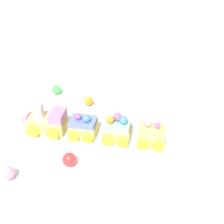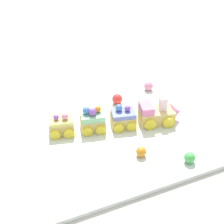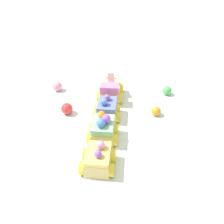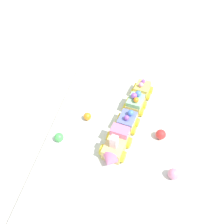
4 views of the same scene
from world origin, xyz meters
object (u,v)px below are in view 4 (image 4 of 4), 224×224
(cake_car_blueberry, at_px, (127,122))
(cake_car_mint, at_px, (135,103))
(cake_train_locomotive, at_px, (115,146))
(cake_car_lemon, at_px, (142,90))
(gumball_pink, at_px, (174,174))
(gumball_red, at_px, (161,134))
(gumball_orange, at_px, (87,116))
(gumball_green, at_px, (59,137))

(cake_car_blueberry, relative_size, cake_car_mint, 1.00)
(cake_car_blueberry, bearing_deg, cake_car_mint, -179.79)
(cake_train_locomotive, bearing_deg, cake_car_blueberry, 179.85)
(cake_car_lemon, distance_m, gumball_pink, 0.32)
(cake_car_lemon, relative_size, gumball_red, 2.58)
(cake_train_locomotive, relative_size, gumball_pink, 4.25)
(cake_car_blueberry, relative_size, gumball_pink, 2.71)
(gumball_pink, xyz_separation_m, gumball_orange, (-0.16, -0.26, -0.00))
(cake_train_locomotive, bearing_deg, cake_car_lemon, -179.96)
(cake_car_mint, relative_size, gumball_green, 2.93)
(cake_car_mint, xyz_separation_m, gumball_pink, (0.22, 0.11, -0.01))
(cake_train_locomotive, xyz_separation_m, cake_car_blueberry, (-0.09, 0.02, -0.00))
(cake_car_mint, height_order, gumball_orange, cake_car_mint)
(cake_car_mint, distance_m, gumball_red, 0.13)
(cake_car_mint, height_order, gumball_pink, cake_car_mint)
(cake_car_mint, xyz_separation_m, gumball_green, (0.16, -0.20, -0.01))
(gumball_green, bearing_deg, gumball_pink, 78.56)
(gumball_red, distance_m, gumball_pink, 0.12)
(cake_car_blueberry, distance_m, cake_car_mint, 0.08)
(gumball_orange, bearing_deg, cake_car_blueberry, 85.27)
(gumball_red, height_order, gumball_pink, gumball_red)
(cake_train_locomotive, distance_m, gumball_green, 0.16)
(cake_car_blueberry, relative_size, cake_car_lemon, 1.00)
(cake_car_lemon, bearing_deg, cake_car_mint, 0.10)
(cake_car_mint, bearing_deg, cake_car_lemon, -179.90)
(gumball_pink, bearing_deg, cake_car_lemon, -162.09)
(gumball_orange, relative_size, gumball_green, 0.93)
(cake_train_locomotive, distance_m, cake_car_lemon, 0.26)
(cake_train_locomotive, xyz_separation_m, gumball_green, (-0.01, -0.16, -0.01))
(cake_car_mint, relative_size, cake_car_lemon, 1.00)
(gumball_pink, bearing_deg, cake_car_blueberry, -137.74)
(gumball_pink, relative_size, gumball_orange, 1.16)
(gumball_red, height_order, gumball_green, gumball_red)
(cake_train_locomotive, relative_size, cake_car_blueberry, 1.57)
(cake_car_blueberry, height_order, cake_car_mint, cake_car_mint)
(gumball_pink, distance_m, gumball_orange, 0.30)
(gumball_red, height_order, gumball_orange, gumball_red)
(cake_train_locomotive, bearing_deg, cake_car_mint, -179.98)
(cake_car_lemon, relative_size, gumball_green, 2.93)
(cake_car_mint, relative_size, gumball_orange, 3.14)
(gumball_orange, bearing_deg, cake_train_locomotive, 44.41)
(cake_train_locomotive, relative_size, cake_car_lemon, 1.57)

